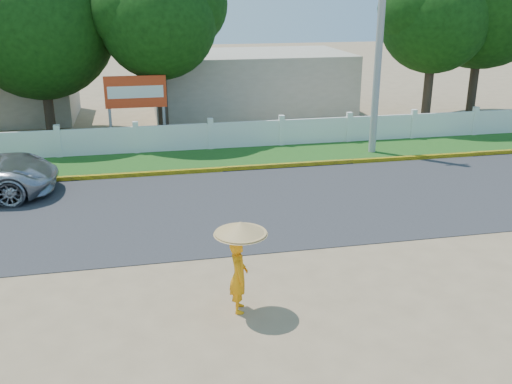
# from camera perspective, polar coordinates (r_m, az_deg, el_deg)

# --- Properties ---
(ground) EXTENTS (120.00, 120.00, 0.00)m
(ground) POSITION_cam_1_polar(r_m,az_deg,el_deg) (13.43, 1.75, -8.04)
(ground) COLOR #9E8460
(ground) RESTS_ON ground
(road) EXTENTS (60.00, 7.00, 0.02)m
(road) POSITION_cam_1_polar(r_m,az_deg,el_deg) (17.45, -1.67, -1.31)
(road) COLOR #38383A
(road) RESTS_ON ground
(grass_verge) EXTENTS (60.00, 3.50, 0.03)m
(grass_verge) POSITION_cam_1_polar(r_m,az_deg,el_deg) (22.38, -4.04, 3.38)
(grass_verge) COLOR #2D601E
(grass_verge) RESTS_ON ground
(curb) EXTENTS (40.00, 0.18, 0.16)m
(curb) POSITION_cam_1_polar(r_m,az_deg,el_deg) (20.75, -3.40, 2.28)
(curb) COLOR yellow
(curb) RESTS_ON ground
(fence) EXTENTS (40.00, 0.10, 1.10)m
(fence) POSITION_cam_1_polar(r_m,az_deg,el_deg) (23.63, -4.56, 5.58)
(fence) COLOR silver
(fence) RESTS_ON ground
(building_near) EXTENTS (10.00, 6.00, 3.20)m
(building_near) POSITION_cam_1_polar(r_m,az_deg,el_deg) (30.49, -0.60, 10.79)
(building_near) COLOR #B7AD99
(building_near) RESTS_ON ground
(utility_pole) EXTENTS (0.28, 0.28, 8.52)m
(utility_pole) POSITION_cam_1_polar(r_m,az_deg,el_deg) (22.98, 12.22, 14.21)
(utility_pole) COLOR #959593
(utility_pole) RESTS_ON ground
(monk_with_parasol) EXTENTS (1.07, 1.07, 1.95)m
(monk_with_parasol) POSITION_cam_1_polar(r_m,az_deg,el_deg) (11.39, -1.66, -6.17)
(monk_with_parasol) COLOR orange
(monk_with_parasol) RESTS_ON ground
(billboard) EXTENTS (2.50, 0.13, 2.95)m
(billboard) POSITION_cam_1_polar(r_m,az_deg,el_deg) (24.21, -11.93, 9.41)
(billboard) COLOR gray
(billboard) RESTS_ON ground
(tree_row) EXTENTS (33.10, 7.58, 9.64)m
(tree_row) POSITION_cam_1_polar(r_m,az_deg,el_deg) (26.50, -0.68, 17.45)
(tree_row) COLOR #473828
(tree_row) RESTS_ON ground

